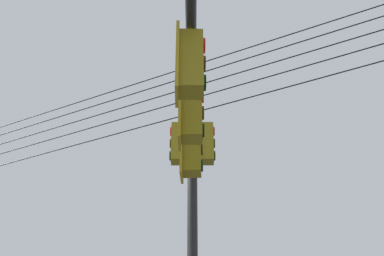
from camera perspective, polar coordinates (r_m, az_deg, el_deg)
name	(u,v)px	position (r m, az deg, el deg)	size (l,w,h in m)	color
signal_mast_assembly	(192,170)	(7.63, -0.05, -5.41)	(2.80, 5.07, 6.45)	black
overhead_wire_span	(240,73)	(9.86, 6.29, 7.07)	(16.08, 20.69, 1.60)	black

